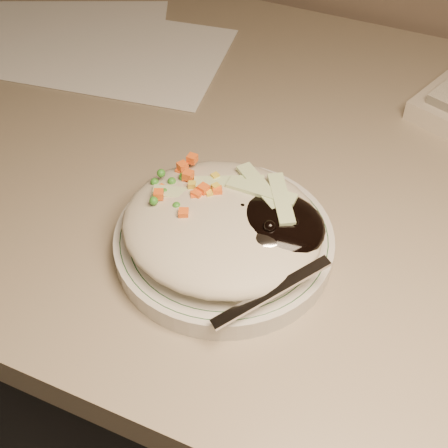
% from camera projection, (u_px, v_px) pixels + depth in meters
% --- Properties ---
extents(desk, '(1.40, 0.70, 0.74)m').
position_uv_depth(desk, '(318.00, 285.00, 0.84)').
color(desk, gray).
rests_on(desk, ground).
extents(plate, '(0.21, 0.21, 0.02)m').
position_uv_depth(plate, '(224.00, 242.00, 0.61)').
color(plate, silver).
rests_on(plate, desk).
extents(plate_rim, '(0.20, 0.20, 0.00)m').
position_uv_depth(plate_rim, '(224.00, 235.00, 0.60)').
color(plate_rim, '#144723').
rests_on(plate_rim, plate).
extents(meal, '(0.21, 0.19, 0.05)m').
position_uv_depth(meal, '(228.00, 222.00, 0.59)').
color(meal, '#BFB59B').
rests_on(meal, plate).
extents(papers, '(0.44, 0.31, 0.00)m').
position_uv_depth(papers, '(88.00, 44.00, 0.89)').
color(papers, white).
rests_on(papers, desk).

